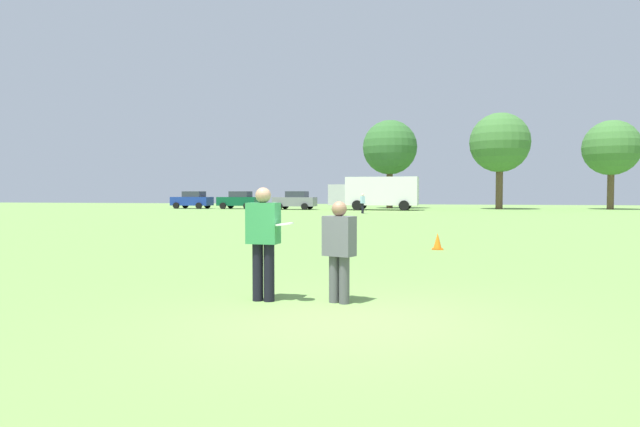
{
  "coord_description": "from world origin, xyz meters",
  "views": [
    {
      "loc": [
        1.18,
        -6.86,
        1.65
      ],
      "look_at": [
        -1.12,
        3.62,
        1.24
      ],
      "focal_mm": 30.29,
      "sensor_mm": 36.0,
      "label": 1
    }
  ],
  "objects_px": {
    "traffic_cone": "(438,242)",
    "player_defender": "(339,246)",
    "box_truck": "(376,192)",
    "parked_car_mid_left": "(239,200)",
    "parked_car_near_left": "(192,200)",
    "frisbee": "(284,224)",
    "bystander_sideline_watcher": "(363,202)",
    "parked_car_center": "(295,200)",
    "player_thrower": "(263,237)"
  },
  "relations": [
    {
      "from": "frisbee",
      "to": "player_defender",
      "type": "bearing_deg",
      "value": 16.58
    },
    {
      "from": "parked_car_near_left",
      "to": "bystander_sideline_watcher",
      "type": "distance_m",
      "value": 21.9
    },
    {
      "from": "parked_car_near_left",
      "to": "box_truck",
      "type": "distance_m",
      "value": 19.61
    },
    {
      "from": "box_truck",
      "to": "bystander_sideline_watcher",
      "type": "distance_m",
      "value": 9.02
    },
    {
      "from": "parked_car_near_left",
      "to": "player_thrower",
      "type": "bearing_deg",
      "value": -63.07
    },
    {
      "from": "player_defender",
      "to": "parked_car_near_left",
      "type": "bearing_deg",
      "value": 118.13
    },
    {
      "from": "traffic_cone",
      "to": "parked_car_mid_left",
      "type": "relative_size",
      "value": 0.11
    },
    {
      "from": "parked_car_mid_left",
      "to": "bystander_sideline_watcher",
      "type": "distance_m",
      "value": 17.48
    },
    {
      "from": "player_defender",
      "to": "frisbee",
      "type": "xyz_separation_m",
      "value": [
        -0.78,
        -0.23,
        0.33
      ]
    },
    {
      "from": "box_truck",
      "to": "player_defender",
      "type": "bearing_deg",
      "value": -84.18
    },
    {
      "from": "parked_car_center",
      "to": "bystander_sideline_watcher",
      "type": "bearing_deg",
      "value": -48.04
    },
    {
      "from": "parked_car_mid_left",
      "to": "traffic_cone",
      "type": "bearing_deg",
      "value": -61.22
    },
    {
      "from": "parked_car_near_left",
      "to": "frisbee",
      "type": "bearing_deg",
      "value": -62.77
    },
    {
      "from": "box_truck",
      "to": "bystander_sideline_watcher",
      "type": "height_order",
      "value": "box_truck"
    },
    {
      "from": "player_thrower",
      "to": "box_truck",
      "type": "relative_size",
      "value": 0.2
    },
    {
      "from": "traffic_cone",
      "to": "parked_car_near_left",
      "type": "height_order",
      "value": "parked_car_near_left"
    },
    {
      "from": "bystander_sideline_watcher",
      "to": "frisbee",
      "type": "bearing_deg",
      "value": -83.96
    },
    {
      "from": "parked_car_near_left",
      "to": "bystander_sideline_watcher",
      "type": "relative_size",
      "value": 2.66
    },
    {
      "from": "traffic_cone",
      "to": "bystander_sideline_watcher",
      "type": "relative_size",
      "value": 0.3
    },
    {
      "from": "traffic_cone",
      "to": "parked_car_mid_left",
      "type": "height_order",
      "value": "parked_car_mid_left"
    },
    {
      "from": "traffic_cone",
      "to": "bystander_sideline_watcher",
      "type": "distance_m",
      "value": 27.64
    },
    {
      "from": "frisbee",
      "to": "parked_car_center",
      "type": "distance_m",
      "value": 45.8
    },
    {
      "from": "player_thrower",
      "to": "parked_car_mid_left",
      "type": "height_order",
      "value": "parked_car_mid_left"
    },
    {
      "from": "traffic_cone",
      "to": "parked_car_center",
      "type": "height_order",
      "value": "parked_car_center"
    },
    {
      "from": "parked_car_mid_left",
      "to": "parked_car_near_left",
      "type": "bearing_deg",
      "value": -178.9
    },
    {
      "from": "parked_car_mid_left",
      "to": "bystander_sideline_watcher",
      "type": "relative_size",
      "value": 2.66
    },
    {
      "from": "player_defender",
      "to": "bystander_sideline_watcher",
      "type": "relative_size",
      "value": 0.95
    },
    {
      "from": "player_thrower",
      "to": "traffic_cone",
      "type": "relative_size",
      "value": 3.61
    },
    {
      "from": "box_truck",
      "to": "bystander_sideline_watcher",
      "type": "bearing_deg",
      "value": -90.14
    },
    {
      "from": "player_defender",
      "to": "frisbee",
      "type": "relative_size",
      "value": 5.62
    },
    {
      "from": "traffic_cone",
      "to": "player_defender",
      "type": "bearing_deg",
      "value": -99.9
    },
    {
      "from": "player_thrower",
      "to": "parked_car_mid_left",
      "type": "bearing_deg",
      "value": 111.41
    },
    {
      "from": "player_defender",
      "to": "parked_car_near_left",
      "type": "height_order",
      "value": "parked_car_near_left"
    },
    {
      "from": "player_defender",
      "to": "parked_car_center",
      "type": "bearing_deg",
      "value": 105.87
    },
    {
      "from": "parked_car_near_left",
      "to": "parked_car_mid_left",
      "type": "bearing_deg",
      "value": 1.1
    },
    {
      "from": "box_truck",
      "to": "parked_car_mid_left",
      "type": "bearing_deg",
      "value": 176.04
    },
    {
      "from": "player_defender",
      "to": "parked_car_mid_left",
      "type": "relative_size",
      "value": 0.36
    },
    {
      "from": "player_thrower",
      "to": "box_truck",
      "type": "distance_m",
      "value": 44.34
    },
    {
      "from": "parked_car_near_left",
      "to": "parked_car_center",
      "type": "relative_size",
      "value": 1.0
    },
    {
      "from": "frisbee",
      "to": "bystander_sideline_watcher",
      "type": "distance_m",
      "value": 35.57
    },
    {
      "from": "parked_car_near_left",
      "to": "parked_car_center",
      "type": "bearing_deg",
      "value": -4.81
    },
    {
      "from": "parked_car_mid_left",
      "to": "box_truck",
      "type": "relative_size",
      "value": 0.5
    },
    {
      "from": "player_defender",
      "to": "frisbee",
      "type": "bearing_deg",
      "value": -163.42
    },
    {
      "from": "parked_car_center",
      "to": "box_truck",
      "type": "xyz_separation_m",
      "value": [
        8.03,
        0.07,
        0.83
      ]
    },
    {
      "from": "parked_car_near_left",
      "to": "box_truck",
      "type": "xyz_separation_m",
      "value": [
        19.57,
        -0.9,
        0.83
      ]
    },
    {
      "from": "bystander_sideline_watcher",
      "to": "traffic_cone",
      "type": "bearing_deg",
      "value": -77.58
    },
    {
      "from": "traffic_cone",
      "to": "parked_car_mid_left",
      "type": "xyz_separation_m",
      "value": [
        -20.3,
        36.96,
        0.69
      ]
    },
    {
      "from": "frisbee",
      "to": "parked_car_mid_left",
      "type": "distance_m",
      "value": 48.82
    },
    {
      "from": "player_thrower",
      "to": "box_truck",
      "type": "xyz_separation_m",
      "value": [
        -3.34,
        44.21,
        0.77
      ]
    },
    {
      "from": "player_thrower",
      "to": "traffic_cone",
      "type": "bearing_deg",
      "value": 72.65
    }
  ]
}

